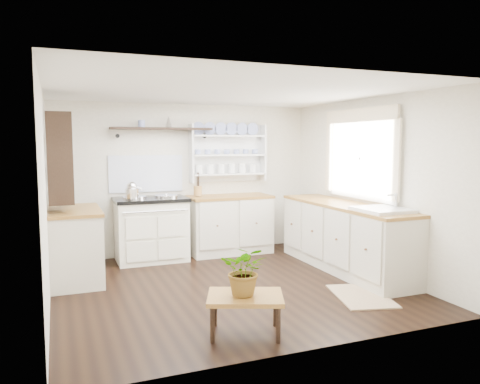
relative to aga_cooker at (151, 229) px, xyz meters
name	(u,v)px	position (x,y,z in m)	size (l,w,h in m)	color
floor	(229,286)	(0.63, -1.57, -0.47)	(4.00, 3.80, 0.01)	black
wall_back	(187,179)	(0.63, 0.33, 0.68)	(4.00, 0.02, 2.30)	beige
wall_right	(369,185)	(2.63, -1.57, 0.68)	(0.02, 3.80, 2.30)	beige
wall_left	(45,198)	(-1.37, -1.57, 0.68)	(0.02, 3.80, 2.30)	beige
ceiling	(229,91)	(0.63, -1.57, 1.83)	(4.00, 3.80, 0.01)	white
window	(360,154)	(2.58, -1.42, 1.09)	(0.08, 1.55, 1.22)	white
aga_cooker	(151,229)	(0.00, 0.00, 0.00)	(1.03, 0.72, 0.95)	white
back_cabinets	(230,224)	(1.23, 0.03, -0.01)	(1.27, 0.63, 0.90)	beige
right_cabinets	(345,236)	(2.33, -1.47, -0.01)	(0.62, 2.43, 0.90)	beige
belfast_sink	(382,220)	(2.33, -2.22, 0.33)	(0.55, 0.60, 0.45)	white
left_cabinets	(75,244)	(-1.07, -0.67, -0.01)	(0.62, 1.13, 0.90)	beige
plate_rack	(227,153)	(1.28, 0.29, 1.09)	(1.20, 0.22, 0.90)	white
high_shelf	(162,129)	(0.23, 0.21, 1.44)	(1.50, 0.29, 0.16)	black
left_shelving	(60,156)	(-1.21, -0.67, 1.08)	(0.28, 0.80, 1.05)	black
kettle	(132,191)	(-0.28, -0.12, 0.58)	(0.19, 0.19, 0.23)	silver
utensil_crock	(198,191)	(0.74, 0.11, 0.51)	(0.12, 0.12, 0.15)	#A6773D
center_table	(245,300)	(0.26, -2.97, -0.15)	(0.79, 0.69, 0.36)	brown
potted_plant	(245,270)	(0.26, -2.97, 0.12)	(0.41, 0.35, 0.46)	#3F7233
floor_rug	(361,296)	(1.86, -2.50, -0.46)	(0.55, 0.85, 0.02)	#917F54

